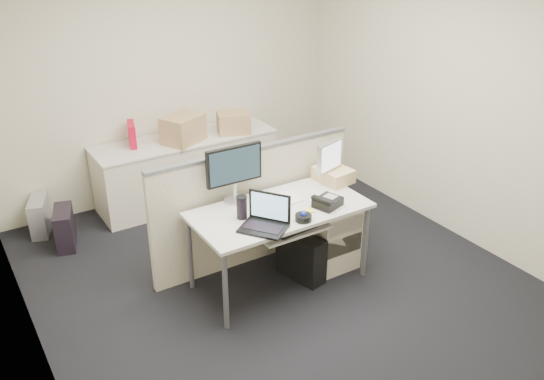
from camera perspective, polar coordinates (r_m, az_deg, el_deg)
floor at (r=5.23m, az=0.69°, el=-8.98°), size 4.00×4.50×0.01m
wall_back at (r=6.51m, az=-10.19°, el=10.94°), size 4.00×0.02×2.70m
wall_front at (r=3.15m, az=23.74°, el=-7.83°), size 4.00×0.02×2.70m
wall_left at (r=3.97m, az=-24.30°, el=-0.85°), size 0.02×4.50×2.70m
wall_right at (r=5.86m, az=17.65°, el=8.49°), size 0.02×4.50×2.70m
desk at (r=4.88m, az=0.74°, el=-2.51°), size 1.50×0.75×0.73m
keyboard_tray at (r=4.77m, az=1.90°, el=-3.85°), size 0.62×0.32×0.02m
drawer_pedestal at (r=5.36m, az=5.40°, el=-4.00°), size 0.40×0.55×0.65m
cubicle_partition at (r=5.26m, az=-1.89°, el=-1.65°), size 2.00×0.06×1.10m
back_counter at (r=6.55m, az=-8.44°, el=1.98°), size 2.00×0.60×0.72m
monitor_main at (r=4.87m, az=-3.76°, el=1.58°), size 0.51×0.21×0.51m
monitor_small at (r=5.23m, az=5.69°, el=2.65°), size 0.36×0.25×0.40m
laptop at (r=4.47m, az=-0.87°, el=-2.45°), size 0.42×0.44×0.26m
trackball at (r=4.65m, az=3.13°, el=-2.75°), size 0.16×0.16×0.05m
desk_phone at (r=4.89m, az=5.54°, el=-1.21°), size 0.27×0.24×0.07m
paper_stack at (r=5.00m, az=1.45°, el=-0.81°), size 0.21×0.26×0.01m
sticky_pad at (r=4.80m, az=3.71°, el=-2.09°), size 0.09×0.09×0.01m
travel_mug at (r=4.66m, az=-3.01°, el=-1.80°), size 0.10×0.10×0.18m
banana at (r=4.78m, az=1.24°, el=-1.96°), size 0.18×0.18×0.04m
cellphone at (r=4.81m, az=-1.09°, el=-1.96°), size 0.06×0.11×0.01m
manila_folders at (r=5.34m, az=6.10°, el=1.52°), size 0.30×0.36×0.12m
keyboard at (r=4.75m, az=2.68°, el=-3.65°), size 0.47×0.20×0.03m
pc_tower_desk at (r=5.16m, az=2.89°, el=-6.57°), size 0.28×0.49×0.43m
pc_tower_spare_dark at (r=5.99m, az=-19.84°, el=-3.54°), size 0.27×0.44×0.39m
pc_tower_spare_silver at (r=6.33m, az=-22.02°, el=-2.39°), size 0.28×0.43×0.37m
cardboard_box_left at (r=6.26m, az=-8.80°, el=5.91°), size 0.52×0.47×0.31m
cardboard_box_right at (r=6.49m, az=-3.84°, el=6.60°), size 0.42×0.37×0.25m
red_binder at (r=6.28m, az=-13.69°, el=5.30°), size 0.14×0.29×0.27m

